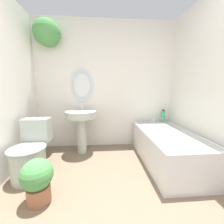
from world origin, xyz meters
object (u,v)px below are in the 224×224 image
at_px(pedestal_sink, 81,122).
at_px(shampoo_bottle, 163,114).
at_px(toilet, 31,154).
at_px(bathtub, 167,147).
at_px(potted_plant, 38,179).

height_order(pedestal_sink, shampoo_bottle, pedestal_sink).
xyz_separation_m(toilet, bathtub, (1.95, 0.16, -0.04)).
bearing_deg(bathtub, shampoo_bottle, 72.46).
xyz_separation_m(bathtub, shampoo_bottle, (0.20, 0.64, 0.39)).
bearing_deg(pedestal_sink, bathtub, -18.26).
distance_m(bathtub, shampoo_bottle, 0.77).
height_order(toilet, shampoo_bottle, shampoo_bottle).
height_order(pedestal_sink, bathtub, pedestal_sink).
xyz_separation_m(pedestal_sink, bathtub, (1.37, -0.45, -0.31)).
distance_m(pedestal_sink, potted_plant, 1.17).
relative_size(bathtub, potted_plant, 3.08).
height_order(bathtub, shampoo_bottle, shampoo_bottle).
xyz_separation_m(shampoo_bottle, potted_plant, (-1.86, -1.28, -0.39)).
height_order(shampoo_bottle, potted_plant, shampoo_bottle).
bearing_deg(bathtub, potted_plant, -158.87).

